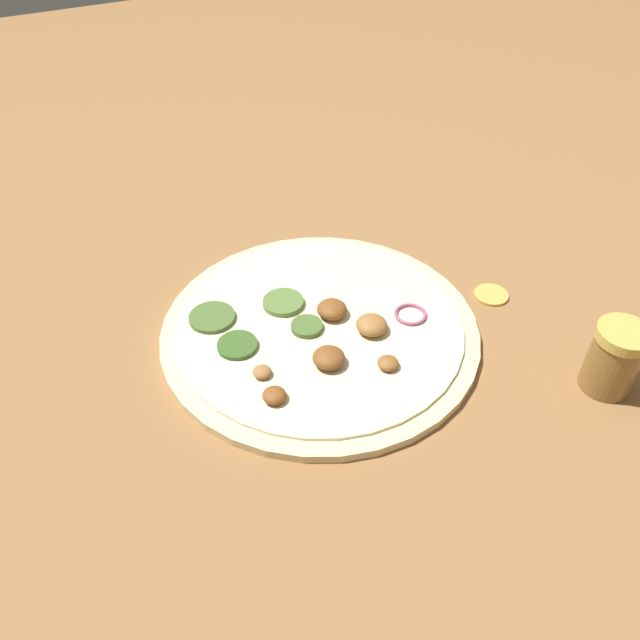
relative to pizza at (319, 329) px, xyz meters
The scene contains 4 objects.
ground_plane 0.01m from the pizza, 147.43° to the right, with size 3.00×3.00×0.00m, color olive.
pizza is the anchor object (origin of this frame).
spice_jar 0.32m from the pizza, 136.40° to the left, with size 0.06×0.06×0.08m.
loose_cap 0.23m from the pizza, 169.30° to the left, with size 0.04×0.04×0.01m.
Camera 1 is at (0.26, 0.47, 0.50)m, focal length 35.00 mm.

